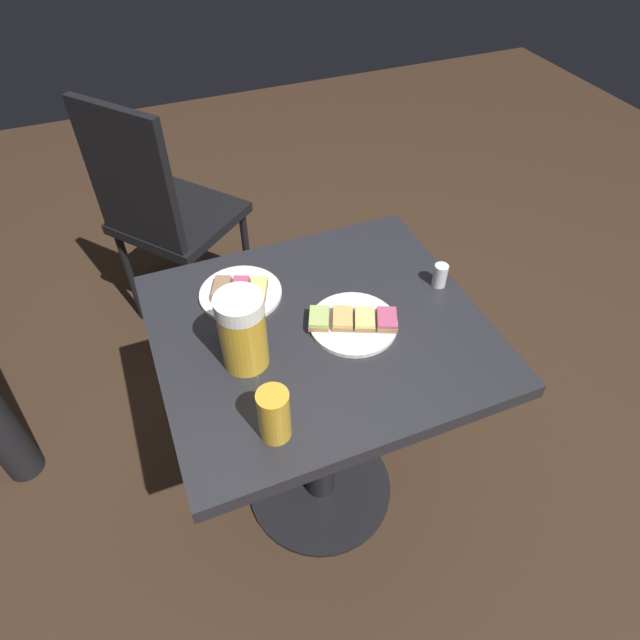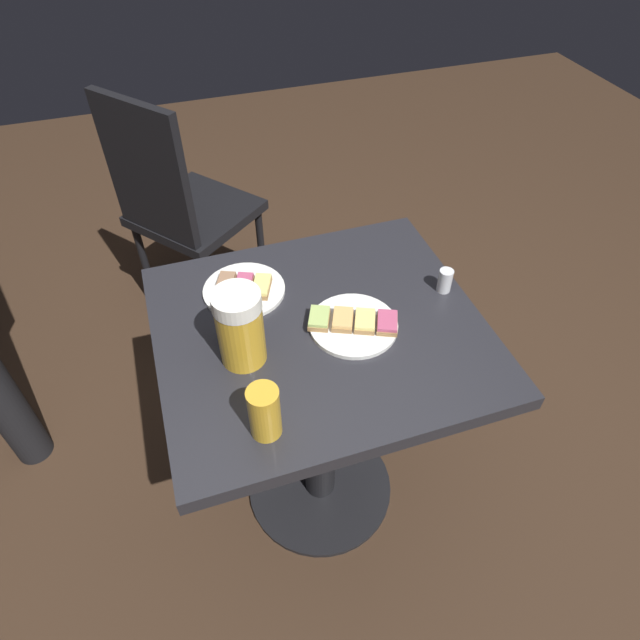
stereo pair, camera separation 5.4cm
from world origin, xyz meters
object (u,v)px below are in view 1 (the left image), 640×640
(plate_far, at_px, (240,292))
(beer_mug, at_px, (242,330))
(plate_near, at_px, (353,322))
(beer_glass_small, at_px, (274,415))
(salt_shaker, at_px, (440,275))
(cafe_chair, at_px, (162,209))

(plate_far, bearing_deg, beer_mug, -13.05)
(plate_near, relative_size, beer_mug, 1.14)
(beer_mug, relative_size, beer_glass_small, 1.54)
(plate_far, relative_size, beer_mug, 1.09)
(salt_shaker, xyz_separation_m, cafe_chair, (-0.88, -0.54, -0.23))
(plate_near, xyz_separation_m, beer_mug, (0.01, -0.25, 0.08))
(beer_glass_small, height_order, salt_shaker, beer_glass_small)
(plate_far, relative_size, cafe_chair, 0.21)
(plate_far, height_order, beer_glass_small, beer_glass_small)
(plate_near, relative_size, salt_shaker, 3.45)
(plate_near, height_order, cafe_chair, cafe_chair)
(plate_near, bearing_deg, cafe_chair, -162.50)
(salt_shaker, bearing_deg, cafe_chair, -148.71)
(beer_glass_small, bearing_deg, plate_near, 128.97)
(beer_glass_small, distance_m, salt_shaker, 0.55)
(beer_mug, distance_m, salt_shaker, 0.50)
(plate_near, height_order, beer_glass_small, beer_glass_small)
(plate_far, xyz_separation_m, beer_glass_small, (0.39, -0.04, 0.05))
(beer_mug, distance_m, cafe_chair, 0.98)
(beer_glass_small, xyz_separation_m, cafe_chair, (-1.13, -0.05, -0.26))
(beer_glass_small, height_order, cafe_chair, cafe_chair)
(plate_near, distance_m, cafe_chair, 1.00)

